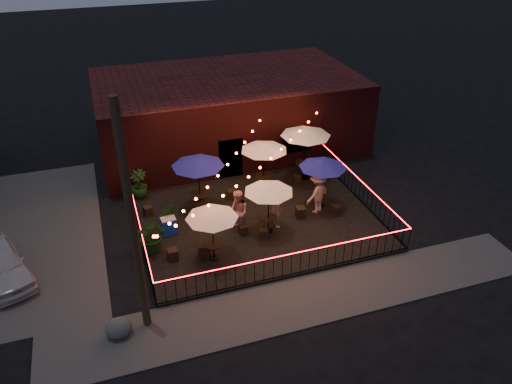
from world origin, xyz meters
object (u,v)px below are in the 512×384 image
utility_pole (133,226)px  cafe_table_3 (264,147)px  cafe_table_4 (323,165)px  cafe_table_2 (269,189)px  cafe_table_1 (198,163)px  boulder (119,328)px  cafe_table_5 (306,132)px  cafe_table_0 (212,215)px  cooler (169,226)px

utility_pole → cafe_table_3: size_ratio=3.29×
cafe_table_4 → cafe_table_2: bearing=-158.9°
cafe_table_1 → boulder: size_ratio=3.33×
cafe_table_1 → cafe_table_4: (5.19, -1.52, -0.21)m
utility_pole → cafe_table_2: bearing=32.8°
cafe_table_5 → cafe_table_1: bearing=-168.0°
cafe_table_5 → boulder: cafe_table_5 is taller
cafe_table_0 → cafe_table_5: bearing=39.7°
utility_pole → cafe_table_5: 11.59m
cooler → boulder: bearing=-121.9°
cafe_table_2 → cafe_table_4: cafe_table_4 is taller
cafe_table_2 → cafe_table_5: size_ratio=0.74×
utility_pole → cafe_table_4: size_ratio=3.10×
cafe_table_1 → cafe_table_5: size_ratio=0.96×
cafe_table_0 → cafe_table_5: size_ratio=0.78×
cafe_table_2 → cafe_table_4: 3.12m
cafe_table_0 → cafe_table_3: 5.70m
utility_pole → boulder: bearing=-166.2°
cafe_table_4 → cafe_table_5: (0.34, 2.70, 0.33)m
cafe_table_0 → cafe_table_5: (5.86, 4.87, 0.43)m
boulder → cafe_table_2: bearing=30.4°
cafe_table_0 → cafe_table_2: bearing=21.9°
cafe_table_1 → cooler: cafe_table_1 is taller
cafe_table_5 → cooler: bearing=-159.6°
cafe_table_2 → cafe_table_5: 5.03m
cafe_table_3 → cooler: (-4.96, -2.23, -1.83)m
utility_pole → cafe_table_2: utility_pole is taller
utility_pole → cafe_table_2: (5.56, 3.58, -1.79)m
cafe_table_1 → boulder: bearing=-123.1°
cafe_table_2 → cafe_table_4: (2.91, 1.12, 0.07)m
utility_pole → cafe_table_3: 9.68m
cooler → cafe_table_2: bearing=-20.9°
boulder → utility_pole: bearing=13.8°
cafe_table_0 → cafe_table_2: (2.61, 1.05, 0.04)m
cafe_table_5 → cooler: size_ratio=3.93×
cafe_table_1 → boulder: 7.98m
cafe_table_3 → boulder: size_ratio=2.76×
cafe_table_4 → cafe_table_3: bearing=130.6°
cafe_table_2 → cooler: cafe_table_2 is taller
cafe_table_1 → cafe_table_3: (3.27, 0.73, -0.11)m
cafe_table_1 → cafe_table_4: 5.42m
cafe_table_2 → cafe_table_5: bearing=49.6°
cafe_table_0 → cooler: 3.04m
cafe_table_3 → cafe_table_0: bearing=-129.2°
utility_pole → cafe_table_0: size_ratio=3.39×
utility_pole → cooler: utility_pole is taller
cafe_table_3 → boulder: cafe_table_3 is taller
cafe_table_0 → cafe_table_4: 5.93m
cafe_table_0 → cafe_table_4: bearing=21.5°
utility_pole → cooler: size_ratio=10.36×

